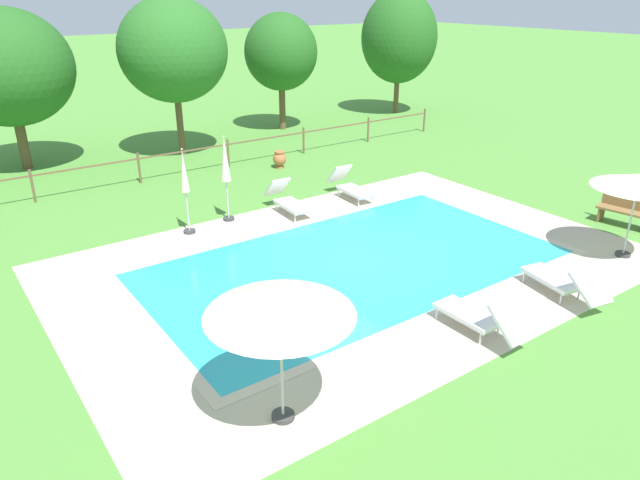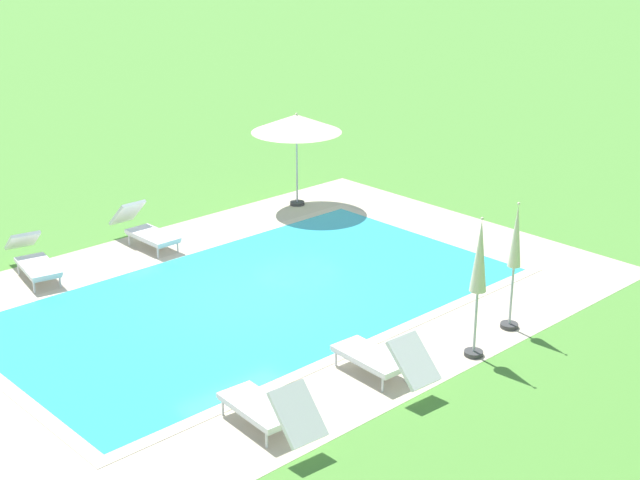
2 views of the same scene
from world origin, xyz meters
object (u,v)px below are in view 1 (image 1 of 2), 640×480
at_px(tree_far_west, 281,52).
at_px(tree_far_east, 173,50).
at_px(patio_umbrella_open_by_bench, 280,302).
at_px(patio_umbrella_open_foreground, 639,181).
at_px(tree_east_mid, 399,37).
at_px(terracotta_urn_near_fence, 280,159).
at_px(wooden_bench_lawn_side, 627,210).
at_px(tree_west_mid, 8,68).
at_px(sun_lounger_north_near_steps, 288,200).
at_px(patio_umbrella_closed_row_west, 225,165).
at_px(sun_lounger_north_end, 562,281).
at_px(sun_lounger_north_mid, 479,316).
at_px(sun_lounger_north_far, 350,186).
at_px(patio_umbrella_closed_row_mid_west, 185,180).

distance_m(tree_far_west, tree_far_east, 5.91).
bearing_deg(patio_umbrella_open_by_bench, patio_umbrella_open_foreground, 0.88).
bearing_deg(tree_east_mid, terracotta_urn_near_fence, -153.44).
distance_m(wooden_bench_lawn_side, tree_west_mid, 20.37).
bearing_deg(patio_umbrella_open_by_bench, tree_far_west, 57.80).
bearing_deg(tree_far_west, terracotta_urn_near_fence, -123.20).
relative_size(sun_lounger_north_near_steps, tree_west_mid, 0.35).
relative_size(wooden_bench_lawn_side, tree_west_mid, 0.28).
relative_size(patio_umbrella_closed_row_west, tree_east_mid, 0.40).
bearing_deg(sun_lounger_north_near_steps, sun_lounger_north_end, -75.55).
xyz_separation_m(sun_lounger_north_mid, sun_lounger_north_end, (2.62, -0.04, -0.01)).
height_order(sun_lounger_north_mid, tree_east_mid, tree_east_mid).
bearing_deg(patio_umbrella_open_foreground, tree_far_east, 107.80).
relative_size(patio_umbrella_open_by_bench, tree_far_east, 0.39).
bearing_deg(patio_umbrella_open_foreground, tree_far_west, 87.55).
bearing_deg(sun_lounger_north_end, sun_lounger_north_mid, 179.13).
bearing_deg(tree_far_west, sun_lounger_north_far, -110.18).
relative_size(patio_umbrella_closed_row_mid_west, terracotta_urn_near_fence, 3.73).
height_order(patio_umbrella_closed_row_mid_west, tree_west_mid, tree_west_mid).
xyz_separation_m(sun_lounger_north_mid, wooden_bench_lawn_side, (7.70, 1.35, 0.08)).
height_order(terracotta_urn_near_fence, tree_far_west, tree_far_west).
bearing_deg(sun_lounger_north_near_steps, patio_umbrella_closed_row_mid_west, 175.55).
height_order(sun_lounger_north_mid, patio_umbrella_closed_row_west, patio_umbrella_closed_row_west).
relative_size(sun_lounger_north_end, tree_far_east, 0.35).
xyz_separation_m(patio_umbrella_closed_row_west, tree_west_mid, (-3.60, 9.03, 1.95)).
relative_size(sun_lounger_north_far, tree_far_west, 0.38).
xyz_separation_m(sun_lounger_north_far, terracotta_urn_near_fence, (-0.04, 4.16, -0.05)).
bearing_deg(patio_umbrella_closed_row_mid_west, tree_east_mid, 30.02).
height_order(sun_lounger_north_far, patio_umbrella_open_by_bench, patio_umbrella_open_by_bench).
relative_size(sun_lounger_north_mid, patio_umbrella_open_by_bench, 0.84).
height_order(patio_umbrella_closed_row_mid_west, wooden_bench_lawn_side, patio_umbrella_closed_row_mid_west).
relative_size(patio_umbrella_open_by_bench, patio_umbrella_closed_row_west, 0.95).
bearing_deg(tree_west_mid, patio_umbrella_closed_row_west, -68.25).
relative_size(sun_lounger_north_mid, tree_far_east, 0.33).
height_order(terracotta_urn_near_fence, tree_far_east, tree_far_east).
relative_size(patio_umbrella_closed_row_west, wooden_bench_lawn_side, 1.58).
xyz_separation_m(sun_lounger_north_end, patio_umbrella_open_foreground, (3.12, 0.33, 1.57)).
distance_m(tree_west_mid, tree_far_east, 5.67).
bearing_deg(sun_lounger_north_end, patio_umbrella_open_foreground, 5.97).
bearing_deg(wooden_bench_lawn_side, tree_far_east, 115.70).
bearing_deg(sun_lounger_north_far, tree_east_mid, 41.91).
height_order(sun_lounger_north_far, terracotta_urn_near_fence, sun_lounger_north_far).
distance_m(sun_lounger_north_mid, tree_far_west, 18.70).
bearing_deg(patio_umbrella_open_by_bench, sun_lounger_north_near_steps, 56.78).
bearing_deg(tree_west_mid, tree_far_west, 0.41).
bearing_deg(sun_lounger_north_end, tree_far_west, 77.48).
relative_size(tree_west_mid, tree_far_east, 0.95).
xyz_separation_m(tree_far_west, tree_west_mid, (-11.17, -0.08, 0.12)).
bearing_deg(patio_umbrella_closed_row_west, patio_umbrella_open_foreground, -49.06).
distance_m(patio_umbrella_closed_row_mid_west, wooden_bench_lawn_side, 12.12).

